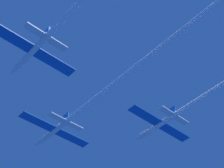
{
  "coord_description": "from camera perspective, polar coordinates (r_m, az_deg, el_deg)",
  "views": [
    {
      "loc": [
        -32.34,
        -55.34,
        -47.04
      ],
      "look_at": [
        0.42,
        -18.16,
        0.45
      ],
      "focal_mm": 60.47,
      "sensor_mm": 36.0,
      "label": 1
    }
  ],
  "objects": [
    {
      "name": "jet_lead",
      "position": [
        70.5,
        -2.27,
        -2.04
      ],
      "size": [
        16.2,
        50.02,
        2.68
      ],
      "color": "silver"
    },
    {
      "name": "jet_right_wing",
      "position": [
        71.77,
        16.49,
        -0.02
      ],
      "size": [
        16.2,
        55.25,
        2.68
      ],
      "color": "silver"
    }
  ]
}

